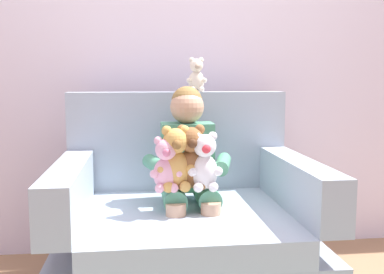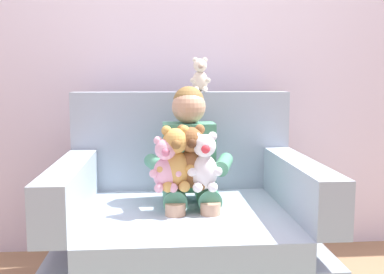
# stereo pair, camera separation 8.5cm
# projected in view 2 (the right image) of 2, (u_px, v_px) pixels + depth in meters

# --- Properties ---
(back_wall) EXTENTS (6.00, 0.10, 2.60)m
(back_wall) POSITION_uv_depth(u_px,v_px,m) (178.00, 43.00, 2.77)
(back_wall) COLOR silver
(back_wall) RESTS_ON ground
(armchair) EXTENTS (1.20, 1.00, 1.01)m
(armchair) POSITION_uv_depth(u_px,v_px,m) (186.00, 234.00, 2.20)
(armchair) COLOR #9EADBC
(armchair) RESTS_ON ground
(seated_child) EXTENTS (0.45, 0.39, 0.82)m
(seated_child) POSITION_uv_depth(u_px,v_px,m) (190.00, 161.00, 2.20)
(seated_child) COLOR #4C9370
(seated_child) RESTS_ON armchair
(plush_brown) EXTENTS (0.18, 0.15, 0.30)m
(plush_brown) POSITION_uv_depth(u_px,v_px,m) (191.00, 159.00, 2.06)
(plush_brown) COLOR brown
(plush_brown) RESTS_ON armchair
(plush_honey) EXTENTS (0.18, 0.14, 0.30)m
(plush_honey) POSITION_uv_depth(u_px,v_px,m) (176.00, 160.00, 2.03)
(plush_honey) COLOR gold
(plush_honey) RESTS_ON armchair
(plush_pink) EXTENTS (0.15, 0.12, 0.25)m
(plush_pink) POSITION_uv_depth(u_px,v_px,m) (166.00, 165.00, 2.02)
(plush_pink) COLOR #EAA8BC
(plush_pink) RESTS_ON armchair
(plush_white) EXTENTS (0.16, 0.13, 0.27)m
(plush_white) POSITION_uv_depth(u_px,v_px,m) (204.00, 163.00, 2.03)
(plush_white) COLOR white
(plush_white) RESTS_ON armchair
(plush_cream_on_backrest) EXTENTS (0.11, 0.09, 0.19)m
(plush_cream_on_backrest) POSITION_uv_depth(u_px,v_px,m) (200.00, 76.00, 2.49)
(plush_cream_on_backrest) COLOR silver
(plush_cream_on_backrest) RESTS_ON armchair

